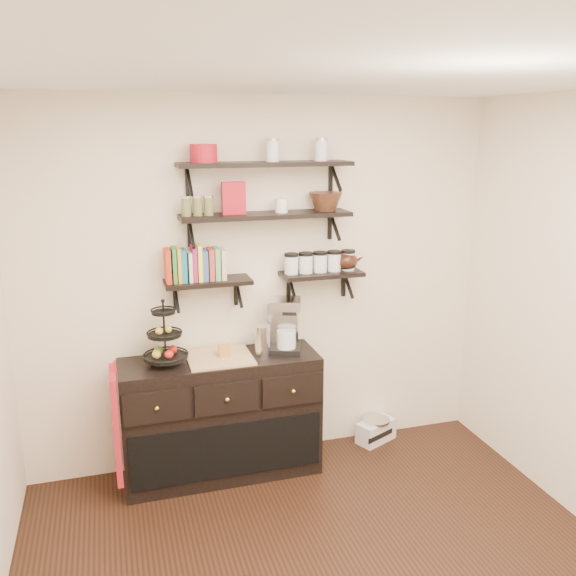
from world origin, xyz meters
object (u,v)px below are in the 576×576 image
(sideboard, at_px, (221,417))
(radio, at_px, (376,430))
(coffee_maker, at_px, (284,326))
(fruit_stand, at_px, (165,343))

(sideboard, height_order, radio, sideboard)
(sideboard, distance_m, coffee_maker, 0.80)
(sideboard, relative_size, fruit_stand, 3.16)
(fruit_stand, relative_size, coffee_maker, 1.12)
(coffee_maker, relative_size, radio, 1.10)
(coffee_maker, xyz_separation_m, radio, (0.80, 0.08, -0.99))
(sideboard, bearing_deg, radio, 4.91)
(coffee_maker, distance_m, radio, 1.28)
(coffee_maker, bearing_deg, sideboard, -157.83)
(sideboard, relative_size, radio, 3.87)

